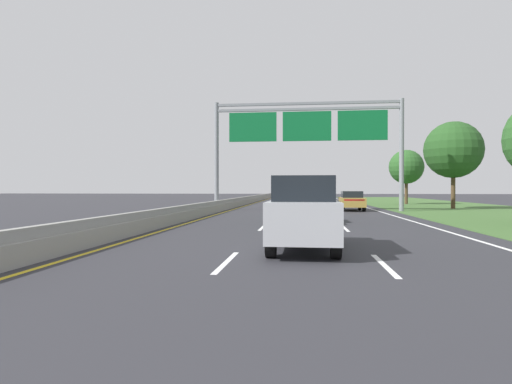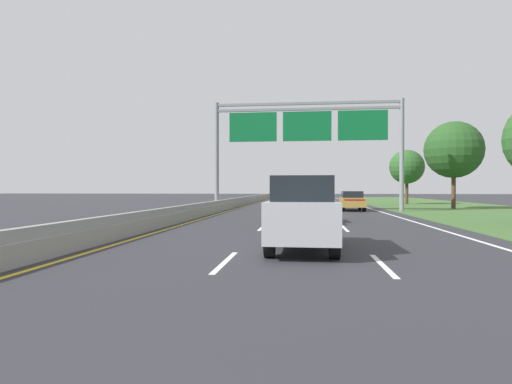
% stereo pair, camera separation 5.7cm
% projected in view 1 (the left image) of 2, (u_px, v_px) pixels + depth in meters
% --- Properties ---
extents(ground_plane, '(220.00, 220.00, 0.00)m').
position_uv_depth(ground_plane, '(303.00, 210.00, 34.20)').
color(ground_plane, '#2B2B30').
extents(lane_striping, '(11.96, 106.00, 0.01)m').
position_uv_depth(lane_striping, '(303.00, 210.00, 33.75)').
color(lane_striping, white).
rests_on(lane_striping, ground).
extents(grass_verge_right, '(14.00, 110.00, 0.02)m').
position_uv_depth(grass_verge_right, '(482.00, 211.00, 32.65)').
color(grass_verge_right, '#3D602D').
rests_on(grass_verge_right, ground).
extents(median_barrier_concrete, '(0.60, 110.00, 0.85)m').
position_uv_depth(median_barrier_concrete, '(224.00, 206.00, 34.93)').
color(median_barrier_concrete, gray).
rests_on(median_barrier_concrete, ground).
extents(overhead_sign_gantry, '(15.06, 0.42, 8.81)m').
position_uv_depth(overhead_sign_gantry, '(307.00, 132.00, 33.31)').
color(overhead_sign_gantry, gray).
rests_on(overhead_sign_gantry, ground).
extents(pickup_truck_black, '(2.05, 5.42, 2.20)m').
position_uv_depth(pickup_truck_black, '(305.00, 195.00, 47.26)').
color(pickup_truck_black, black).
rests_on(pickup_truck_black, ground).
extents(car_gold_right_lane_sedan, '(1.91, 4.44, 1.57)m').
position_uv_depth(car_gold_right_lane_sedan, '(352.00, 200.00, 33.82)').
color(car_gold_right_lane_sedan, '#A38438').
rests_on(car_gold_right_lane_sedan, ground).
extents(car_darkgreen_centre_lane_sedan, '(1.95, 4.45, 1.57)m').
position_uv_depth(car_darkgreen_centre_lane_sedan, '(305.00, 207.00, 22.17)').
color(car_darkgreen_centre_lane_sedan, '#193D23').
rests_on(car_darkgreen_centre_lane_sedan, ground).
extents(car_silver_centre_lane_suv, '(1.95, 4.72, 2.11)m').
position_uv_depth(car_silver_centre_lane_suv, '(304.00, 212.00, 12.15)').
color(car_silver_centre_lane_suv, '#B2B5BA').
rests_on(car_silver_centre_lane_suv, ground).
extents(roadside_tree_mid, '(4.95, 4.95, 7.65)m').
position_uv_depth(roadside_tree_mid, '(453.00, 150.00, 36.57)').
color(roadside_tree_mid, '#4C3823').
rests_on(roadside_tree_mid, ground).
extents(roadside_tree_far, '(3.88, 3.88, 6.21)m').
position_uv_depth(roadside_tree_far, '(406.00, 167.00, 47.64)').
color(roadside_tree_far, '#4C3823').
rests_on(roadside_tree_far, ground).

